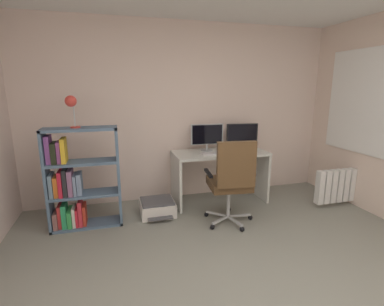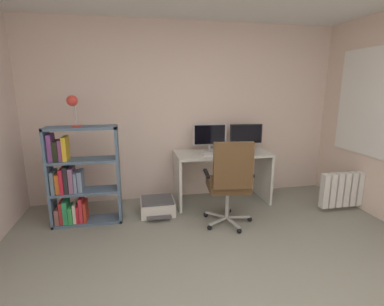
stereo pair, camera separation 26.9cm
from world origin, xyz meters
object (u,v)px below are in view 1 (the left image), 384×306
at_px(desk, 220,166).
at_px(desk_lamp, 71,104).
at_px(monitor_main, 207,135).
at_px(radiator, 348,185).
at_px(bookshelf, 75,183).
at_px(monitor_secondary, 242,134).
at_px(office_chair, 232,179).
at_px(keyboard, 213,153).
at_px(computer_mouse, 232,151).
at_px(printer, 157,207).

xyz_separation_m(desk, desk_lamp, (-1.91, -0.31, 0.95)).
relative_size(monitor_main, radiator, 0.47).
bearing_deg(monitor_main, bookshelf, -166.31).
relative_size(monitor_secondary, office_chair, 0.44).
xyz_separation_m(keyboard, bookshelf, (-1.81, -0.20, -0.21)).
height_order(monitor_secondary, keyboard, monitor_secondary).
bearing_deg(desk_lamp, computer_mouse, 6.07).
xyz_separation_m(printer, radiator, (2.70, -0.40, 0.20)).
distance_m(printer, radiator, 2.74).
xyz_separation_m(monitor_secondary, desk_lamp, (-2.32, -0.44, 0.52)).
height_order(monitor_secondary, computer_mouse, monitor_secondary).
relative_size(desk, keyboard, 3.97).
relative_size(computer_mouse, office_chair, 0.09).
distance_m(office_chair, bookshelf, 1.87).
height_order(bookshelf, printer, bookshelf).
bearing_deg(radiator, bookshelf, 175.08).
distance_m(monitor_secondary, radiator, 1.67).
height_order(office_chair, desk_lamp, desk_lamp).
height_order(desk, computer_mouse, computer_mouse).
height_order(bookshelf, radiator, bookshelf).
height_order(keyboard, computer_mouse, computer_mouse).
bearing_deg(monitor_secondary, desk_lamp, -169.28).
relative_size(monitor_secondary, printer, 0.97).
xyz_separation_m(computer_mouse, printer, (-1.11, -0.14, -0.67)).
bearing_deg(computer_mouse, radiator, -25.05).
distance_m(monitor_secondary, printer, 1.67).
height_order(computer_mouse, radiator, computer_mouse).
bearing_deg(monitor_main, monitor_secondary, 0.00).
xyz_separation_m(monitor_main, desk_lamp, (-1.76, -0.44, 0.51)).
relative_size(monitor_secondary, computer_mouse, 4.83).
distance_m(computer_mouse, desk_lamp, 2.19).
height_order(keyboard, bookshelf, bookshelf).
height_order(desk, printer, desk).
xyz_separation_m(desk, office_chair, (-0.15, -0.77, 0.06)).
bearing_deg(bookshelf, monitor_secondary, 10.51).
relative_size(desk, printer, 2.71).
distance_m(monitor_main, bookshelf, 1.90).
bearing_deg(monitor_main, desk_lamp, -165.97).
bearing_deg(computer_mouse, monitor_secondary, 33.98).
distance_m(keyboard, desk_lamp, 1.92).
distance_m(keyboard, radiator, 2.01).
height_order(desk_lamp, radiator, desk_lamp).
bearing_deg(keyboard, radiator, -19.29).
relative_size(printer, radiator, 0.48).
bearing_deg(bookshelf, printer, 4.66).
bearing_deg(computer_mouse, desk_lamp, 179.64).
bearing_deg(desk_lamp, monitor_main, 14.03).
relative_size(monitor_main, desk_lamp, 1.34).
distance_m(desk, office_chair, 0.79).
distance_m(monitor_secondary, bookshelf, 2.44).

